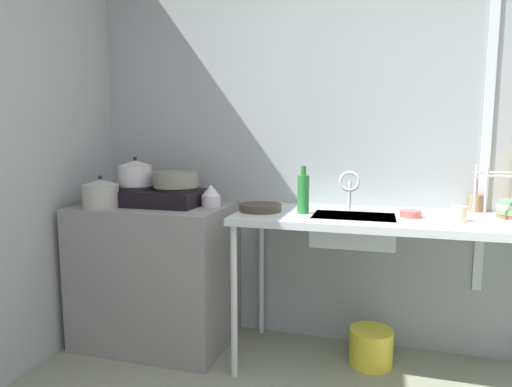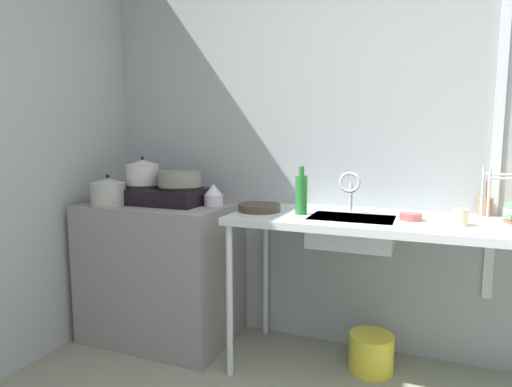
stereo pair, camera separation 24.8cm
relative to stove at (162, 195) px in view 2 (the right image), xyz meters
The scene contains 17 objects.
wall_back 1.83m from the stove, 12.02° to the left, with size 5.31×0.10×2.77m, color #959C9D.
wall_metal_strip 2.02m from the stove, ahead, with size 0.05×0.01×2.21m, color silver.
counter_concrete 0.50m from the stove, behind, with size 0.93×0.64×0.89m, color gray.
counter_sink 1.39m from the stove, ahead, with size 1.64×0.64×0.89m.
stove is the anchor object (origin of this frame).
pot_on_left_burner 0.20m from the stove, behind, with size 0.21×0.21×0.18m.
pot_on_right_burner 0.18m from the stove, ahead, with size 0.27×0.27×0.10m.
pot_beside_stove 0.33m from the stove, 144.04° to the right, with size 0.22×0.22×0.19m.
percolator 0.36m from the stove, ahead, with size 0.12×0.12×0.14m.
sink_basin 1.22m from the stove, ahead, with size 0.43×0.29×0.15m, color silver.
faucet 1.19m from the stove, ahead, with size 0.12×0.07×0.23m.
frying_pan 0.69m from the stove, ahead, with size 0.24×0.24×0.04m, color #3D3328.
cup_by_rack 1.73m from the stove, ahead, with size 0.08×0.08×0.08m, color beige.
small_bowl_on_drainboard 1.51m from the stove, ahead, with size 0.11×0.11×0.04m, color #C7554F.
bottle_by_sink 0.94m from the stove, ahead, with size 0.07×0.07×0.26m.
utensil_jar 1.89m from the stove, ahead, with size 0.07×0.07×0.19m.
bucket_on_floor 1.57m from the stove, ahead, with size 0.25×0.25×0.21m, color yellow.
Camera 2 is at (-0.17, -0.78, 1.30)m, focal length 29.97 mm.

